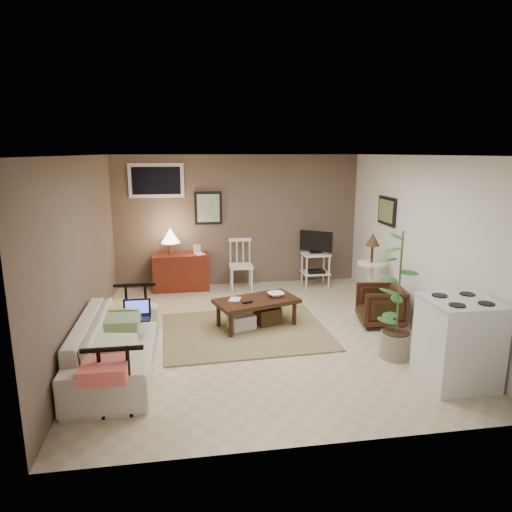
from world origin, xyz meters
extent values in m
plane|color=#C1B293|center=(0.00, 0.00, 0.00)|extent=(5.00, 5.00, 0.00)
cube|color=black|center=(-0.55, 2.48, 1.45)|extent=(0.50, 0.03, 0.60)
cube|color=black|center=(2.23, 1.05, 1.52)|extent=(0.03, 0.60, 0.45)
cube|color=silver|center=(-1.45, 2.48, 1.95)|extent=(0.96, 0.03, 0.60)
cube|color=olive|center=(-0.20, 0.09, 0.01)|extent=(2.31, 1.89, 0.02)
cube|color=#331A0E|center=(-0.02, 0.26, 0.38)|extent=(1.27, 0.91, 0.06)
cylinder|color=#331A0E|center=(-0.42, -0.10, 0.18)|extent=(0.06, 0.06, 0.36)
cylinder|color=#331A0E|center=(0.52, 0.20, 0.18)|extent=(0.06, 0.06, 0.36)
cylinder|color=#331A0E|center=(-0.56, 0.32, 0.18)|extent=(0.06, 0.06, 0.36)
cylinder|color=#331A0E|center=(0.39, 0.62, 0.18)|extent=(0.06, 0.06, 0.36)
cube|color=black|center=(-0.17, 0.11, 0.42)|extent=(0.15, 0.09, 0.02)
cube|color=#463419|center=(0.15, 0.31, 0.13)|extent=(0.40, 0.37, 0.25)
cube|color=silver|center=(-0.24, 0.19, 0.11)|extent=(0.40, 0.37, 0.21)
imported|color=beige|center=(-1.80, -0.77, 0.42)|extent=(0.62, 2.12, 0.83)
cube|color=black|center=(-1.60, -0.46, 0.48)|extent=(0.33, 0.22, 0.02)
cube|color=black|center=(-1.60, -0.34, 0.59)|extent=(0.33, 0.02, 0.20)
cube|color=blue|center=(-1.60, -0.35, 0.59)|extent=(0.28, 0.00, 0.16)
cube|color=maroon|center=(-1.07, 2.27, 0.33)|extent=(0.99, 0.44, 0.66)
cylinder|color=#A3713E|center=(-1.24, 2.23, 0.77)|extent=(0.11, 0.11, 0.22)
cone|color=beige|center=(-1.24, 2.23, 1.01)|extent=(0.33, 0.33, 0.26)
cube|color=tan|center=(-0.78, 2.29, 0.73)|extent=(0.13, 0.02, 0.16)
cube|color=silver|center=(0.00, 2.12, 0.43)|extent=(0.42, 0.42, 0.04)
cylinder|color=silver|center=(-0.19, 1.95, 0.21)|extent=(0.04, 0.04, 0.41)
cylinder|color=silver|center=(0.17, 1.94, 0.21)|extent=(0.04, 0.04, 0.41)
cylinder|color=silver|center=(-0.17, 2.30, 0.21)|extent=(0.04, 0.04, 0.41)
cylinder|color=silver|center=(0.18, 2.29, 0.21)|extent=(0.04, 0.04, 0.41)
cube|color=silver|center=(0.00, 2.31, 0.88)|extent=(0.41, 0.05, 0.06)
cube|color=silver|center=(1.39, 2.13, 0.60)|extent=(0.49, 0.40, 0.04)
cube|color=silver|center=(1.39, 2.13, 0.25)|extent=(0.49, 0.40, 0.03)
cylinder|color=silver|center=(1.18, 1.96, 0.31)|extent=(0.03, 0.03, 0.62)
cylinder|color=silver|center=(1.60, 1.96, 0.31)|extent=(0.03, 0.03, 0.62)
cylinder|color=silver|center=(1.18, 2.30, 0.31)|extent=(0.03, 0.03, 0.62)
cylinder|color=silver|center=(1.60, 2.30, 0.31)|extent=(0.03, 0.03, 0.62)
cube|color=black|center=(1.39, 2.13, 0.65)|extent=(0.22, 0.12, 0.03)
cube|color=black|center=(1.39, 2.13, 0.85)|extent=(0.53, 0.40, 0.37)
cube|color=#F6BC5F|center=(1.39, 2.13, 0.85)|extent=(0.43, 0.32, 0.30)
cube|color=black|center=(1.39, 2.08, 0.27)|extent=(0.31, 0.22, 0.09)
cylinder|color=silver|center=(1.94, 0.88, 0.02)|extent=(0.31, 0.31, 0.03)
cylinder|color=silver|center=(1.94, 0.88, 0.36)|extent=(0.06, 0.06, 0.67)
cylinder|color=silver|center=(1.94, 0.88, 0.70)|extent=(0.45, 0.45, 0.03)
cylinder|color=black|center=(1.94, 0.88, 0.87)|extent=(0.04, 0.04, 0.29)
cone|color=#3E2C19|center=(1.94, 0.88, 1.10)|extent=(0.22, 0.22, 0.20)
imported|color=black|center=(1.76, 0.07, 0.31)|extent=(0.66, 0.69, 0.62)
cylinder|color=#A19580|center=(1.48, -0.99, 0.16)|extent=(0.36, 0.36, 0.32)
cylinder|color=#4C602D|center=(1.48, -0.99, 0.94)|extent=(0.02, 0.02, 1.24)
cube|color=silver|center=(1.85, -1.67, 0.45)|extent=(0.71, 0.66, 0.91)
cube|color=silver|center=(1.85, -1.67, 0.92)|extent=(0.73, 0.68, 0.03)
cylinder|color=black|center=(1.69, -1.84, 0.94)|extent=(0.16, 0.16, 0.01)
cylinder|color=black|center=(2.01, -1.84, 0.94)|extent=(0.16, 0.16, 0.01)
cylinder|color=black|center=(1.69, -1.51, 0.94)|extent=(0.16, 0.16, 0.01)
cylinder|color=black|center=(2.01, -1.51, 0.94)|extent=(0.16, 0.16, 0.01)
imported|color=#331A0E|center=(0.28, 0.35, 0.53)|extent=(0.24, 0.10, 0.23)
imported|color=#331A0E|center=(-0.39, 0.30, 0.51)|extent=(0.15, 0.06, 0.21)
imported|color=#331A0E|center=(-0.80, 2.15, 0.76)|extent=(0.15, 0.07, 0.21)
camera|label=1|loc=(-0.99, -5.80, 2.44)|focal=32.00mm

